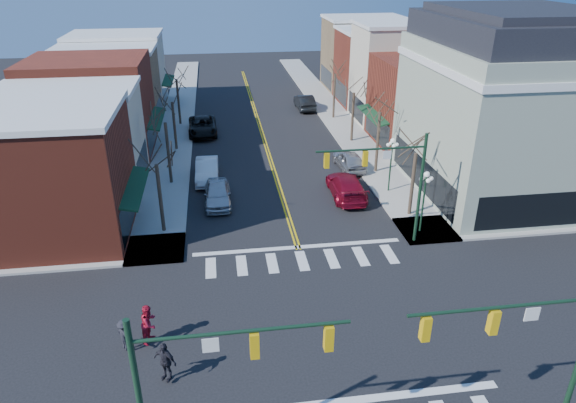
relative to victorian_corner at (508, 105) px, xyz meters
name	(u,v)px	position (x,y,z in m)	size (l,w,h in m)	color
ground	(323,328)	(-16.50, -14.50, -6.66)	(160.00, 160.00, 0.00)	black
sidewalk_left	(168,178)	(-25.25, 5.50, -6.58)	(3.50, 70.00, 0.15)	#9E9B93
sidewalk_right	(376,167)	(-7.75, 5.50, -6.58)	(3.50, 70.00, 0.15)	#9E9B93
bldg_left_brick_a	(42,178)	(-32.00, -2.75, -2.66)	(10.00, 8.50, 8.00)	maroon
bldg_left_stucco_a	(72,141)	(-32.00, 5.00, -2.91)	(10.00, 7.00, 7.50)	beige
bldg_left_brick_b	(92,107)	(-32.00, 13.00, -2.41)	(10.00, 9.00, 8.50)	maroon
bldg_left_tan	(108,89)	(-32.00, 21.25, -2.76)	(10.00, 7.50, 7.80)	#967953
bldg_left_stucco_b	(119,72)	(-32.00, 29.00, -2.56)	(10.00, 8.00, 8.20)	beige
bldg_right_brick_a	(430,102)	(-1.00, 11.25, -2.66)	(10.00, 8.50, 8.00)	maroon
bldg_right_stucco	(403,74)	(-1.00, 19.00, -1.66)	(10.00, 7.00, 10.00)	beige
bldg_right_brick_b	(381,68)	(-1.00, 26.50, -2.41)	(10.00, 8.00, 8.50)	maroon
bldg_right_tan	(363,54)	(-1.00, 34.50, -2.16)	(10.00, 8.00, 9.00)	#967953
victorian_corner	(508,105)	(0.00, 0.00, 0.00)	(12.25, 14.25, 13.30)	#97A28C
traffic_mast_near_left	(199,380)	(-22.05, -21.90, -1.95)	(6.60, 0.28, 7.20)	#14331E
traffic_mast_near_right	(536,344)	(-10.95, -21.90, -1.95)	(6.60, 0.28, 7.20)	#14331E
traffic_mast_far_right	(392,175)	(-10.95, -7.10, -1.95)	(6.60, 0.28, 7.20)	#14331E
lamppost_corner	(425,192)	(-8.30, -6.00, -3.70)	(0.36, 0.36, 4.33)	#14331E
lamppost_midblock	(391,156)	(-8.30, 0.50, -3.70)	(0.36, 0.36, 4.33)	#14331E
tree_left_a	(160,199)	(-24.90, -3.50, -4.28)	(0.24, 0.24, 4.76)	#382B21
tree_left_b	(169,154)	(-24.90, 4.50, -4.14)	(0.24, 0.24, 5.04)	#382B21
tree_left_c	(175,127)	(-24.90, 12.50, -4.38)	(0.24, 0.24, 4.55)	#382B21
tree_left_d	(179,102)	(-24.90, 20.50, -4.21)	(0.24, 0.24, 4.90)	#382B21
tree_right_a	(412,185)	(-8.10, -3.50, -4.35)	(0.24, 0.24, 4.62)	#382B21
tree_right_b	(378,143)	(-8.10, 4.50, -4.07)	(0.24, 0.24, 5.18)	#382B21
tree_right_c	(353,118)	(-8.10, 12.50, -4.24)	(0.24, 0.24, 4.83)	#382B21
tree_right_d	(334,97)	(-8.10, 20.50, -4.17)	(0.24, 0.24, 4.97)	#382B21
car_left_near	(218,194)	(-21.30, 0.31, -5.85)	(1.90, 4.72, 1.61)	#B8B9BD
car_left_mid	(207,170)	(-22.05, 4.89, -5.83)	(1.75, 5.02, 1.65)	silver
car_left_far	(203,126)	(-22.49, 16.96, -5.82)	(2.77, 6.02, 1.67)	black
car_right_near	(346,186)	(-11.70, 0.23, -5.82)	(2.35, 5.79, 1.68)	maroon
car_right_mid	(349,160)	(-10.10, 5.66, -5.88)	(1.84, 4.57, 1.56)	#A6A7AB
car_right_far	(305,102)	(-10.61, 24.79, -5.80)	(1.81, 5.19, 1.71)	black
pedestrian_red_b	(149,323)	(-24.69, -14.35, -5.53)	(0.95, 0.74, 1.95)	#B1122A
pedestrian_dark_a	(165,361)	(-23.80, -16.91, -5.57)	(1.10, 0.46, 1.87)	black
pedestrian_dark_b	(125,335)	(-25.74, -14.78, -5.71)	(1.03, 0.59, 1.59)	black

